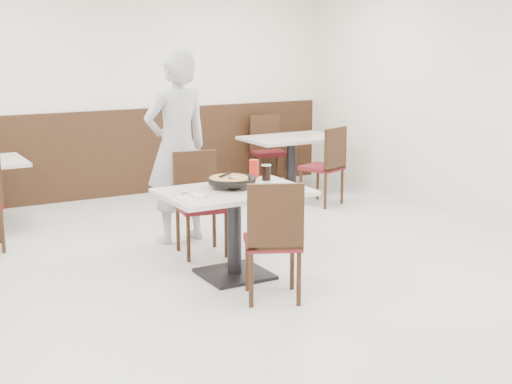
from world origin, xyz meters
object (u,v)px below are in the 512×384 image
red_cup (254,169)px  diner_person (177,147)px  main_table (234,233)px  pizza_pan (232,183)px  bg_table_right (291,166)px  chair_far (201,205)px  side_plate (194,196)px  bg_chair_right_near (322,166)px  cola_glass (266,173)px  chair_near (273,239)px  pizza (229,181)px  bg_chair_right_far (269,151)px

red_cup → diner_person: bearing=115.1°
main_table → pizza_pan: pizza_pan is taller
main_table → bg_table_right: bearing=49.3°
chair_far → side_plate: 0.94m
red_cup → bg_table_right: size_ratio=0.13×
diner_person → bg_chair_right_near: 2.28m
side_plate → bg_table_right: 3.63m
cola_glass → chair_near: bearing=-117.2°
chair_far → pizza: (-0.03, -0.61, 0.34)m
pizza_pan → chair_near: bearing=-91.2°
chair_far → side_plate: size_ratio=5.94×
bg_chair_right_far → chair_far: bearing=60.8°
cola_glass → side_plate: bearing=-159.9°
diner_person → side_plate: bearing=64.5°
chair_near → cola_glass: bearing=87.1°
chair_near → chair_far: size_ratio=1.00×
main_table → pizza: pizza is taller
cola_glass → main_table: bearing=-153.7°
cola_glass → red_cup: red_cup is taller
pizza → side_plate: size_ratio=1.85×
bg_chair_right_near → bg_table_right: bearing=71.6°
pizza → side_plate: bearing=-156.3°
chair_near → diner_person: size_ratio=0.50×
diner_person → bg_chair_right_far: (2.15, 1.89, -0.47)m
chair_near → bg_chair_right_near: 3.26m
main_table → side_plate: bearing=-167.2°
chair_far → side_plate: chair_far is taller
pizza_pan → bg_chair_right_far: size_ratio=0.42×
pizza_pan → bg_chair_right_near: (2.14, 1.76, -0.32)m
cola_glass → bg_table_right: cola_glass is taller
chair_near → pizza_pan: chair_near is taller
pizza → bg_chair_right_far: size_ratio=0.31×
pizza → bg_chair_right_far: bearing=54.4°
chair_near → pizza: 0.77m
pizza_pan → bg_chair_right_far: (2.14, 3.03, -0.32)m
pizza_pan → pizza: bearing=176.0°
bg_table_right → chair_far: bearing=-139.8°
chair_near → red_cup: bearing=92.6°
pizza → red_cup: 0.51m
side_plate → bg_chair_right_far: bearing=51.2°
side_plate → pizza: bearing=23.7°
chair_far → bg_table_right: bearing=-131.5°
main_table → diner_person: (0.02, 1.22, 0.57)m
bg_chair_right_near → pizza: bearing=-161.8°
diner_person → main_table: bearing=81.5°
chair_near → bg_chair_right_far: size_ratio=1.00×
chair_far → bg_chair_right_near: (2.14, 1.14, 0.00)m
pizza → diner_person: 1.15m
side_plate → red_cup: 0.94m
chair_far → bg_chair_right_far: size_ratio=1.00×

